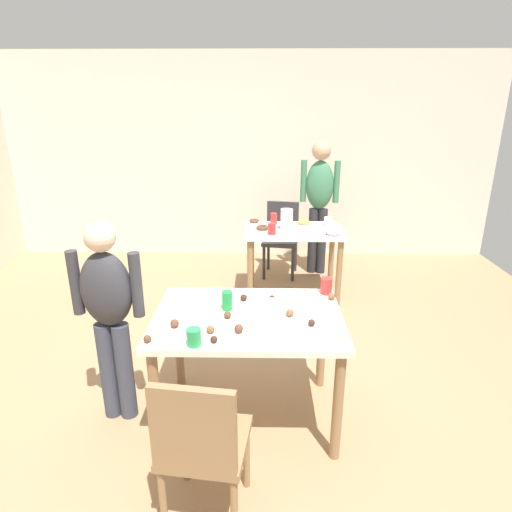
{
  "coord_description": "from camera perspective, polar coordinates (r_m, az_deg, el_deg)",
  "views": [
    {
      "loc": [
        0.17,
        -2.56,
        1.97
      ],
      "look_at": [
        0.13,
        0.47,
        0.9
      ],
      "focal_mm": 30.22,
      "sensor_mm": 36.0,
      "label": 1
    }
  ],
  "objects": [
    {
      "name": "dining_table_far",
      "position": [
        4.51,
        4.99,
        2.02
      ],
      "size": [
        1.02,
        0.63,
        0.75
      ],
      "color": "silver",
      "rests_on": "ground_plane"
    },
    {
      "name": "chair_far_table",
      "position": [
        5.18,
        3.38,
        2.92
      ],
      "size": [
        0.46,
        0.46,
        0.87
      ],
      "color": "#2D2D33",
      "rests_on": "ground_plane"
    },
    {
      "name": "cake_ball_3",
      "position": [
        2.84,
        -1.64,
        -5.52
      ],
      "size": [
        0.04,
        0.04,
        0.04
      ],
      "primitive_type": "sphere",
      "color": "#3D2319",
      "rests_on": "dining_table_near"
    },
    {
      "name": "ground_plane",
      "position": [
        3.23,
        -2.49,
        -18.11
      ],
      "size": [
        6.4,
        6.4,
        0.0
      ],
      "primitive_type": "plane",
      "color": "#9E7A56"
    },
    {
      "name": "chair_near_table",
      "position": [
        2.18,
        -7.3,
        -23.31
      ],
      "size": [
        0.45,
        0.45,
        0.87
      ],
      "color": "olive",
      "rests_on": "ground_plane"
    },
    {
      "name": "donut_far_3",
      "position": [
        4.32,
        10.21,
        3.03
      ],
      "size": [
        0.14,
        0.14,
        0.04
      ],
      "primitive_type": "torus",
      "color": "pink",
      "rests_on": "dining_table_far"
    },
    {
      "name": "dining_table_near",
      "position": [
        2.71,
        -1.04,
        -9.72
      ],
      "size": [
        1.15,
        0.82,
        0.75
      ],
      "color": "silver",
      "rests_on": "ground_plane"
    },
    {
      "name": "cake_ball_2",
      "position": [
        2.56,
        -10.73,
        -8.76
      ],
      "size": [
        0.05,
        0.05,
        0.05
      ],
      "primitive_type": "sphere",
      "color": "brown",
      "rests_on": "dining_table_near"
    },
    {
      "name": "cup_far_1",
      "position": [
        4.64,
        2.36,
        4.96
      ],
      "size": [
        0.07,
        0.07,
        0.12
      ],
      "primitive_type": "cylinder",
      "color": "red",
      "rests_on": "dining_table_far"
    },
    {
      "name": "cup_far_0",
      "position": [
        4.63,
        9.49,
        4.52
      ],
      "size": [
        0.08,
        0.08,
        0.1
      ],
      "primitive_type": "cylinder",
      "color": "white",
      "rests_on": "dining_table_far"
    },
    {
      "name": "soda_can",
      "position": [
        2.71,
        -3.84,
        -5.89
      ],
      "size": [
        0.07,
        0.07,
        0.12
      ],
      "primitive_type": "cylinder",
      "color": "#198438",
      "rests_on": "dining_table_near"
    },
    {
      "name": "donut_far_1",
      "position": [
        4.26,
        4.95,
        2.99
      ],
      "size": [
        0.12,
        0.12,
        0.03
      ],
      "primitive_type": "torus",
      "color": "white",
      "rests_on": "dining_table_far"
    },
    {
      "name": "donut_far_0",
      "position": [
        4.67,
        6.36,
        4.47
      ],
      "size": [
        0.13,
        0.13,
        0.04
      ],
      "primitive_type": "torus",
      "color": "gold",
      "rests_on": "dining_table_far"
    },
    {
      "name": "donut_far_5",
      "position": [
        4.72,
        -0.25,
        4.67
      ],
      "size": [
        0.1,
        0.1,
        0.03
      ],
      "primitive_type": "torus",
      "color": "brown",
      "rests_on": "dining_table_far"
    },
    {
      "name": "donut_far_4",
      "position": [
        4.44,
        0.87,
        3.79
      ],
      "size": [
        0.13,
        0.13,
        0.04
      ],
      "primitive_type": "torus",
      "color": "brown",
      "rests_on": "dining_table_far"
    },
    {
      "name": "cake_ball_5",
      "position": [
        2.84,
        2.12,
        -5.57
      ],
      "size": [
        0.04,
        0.04,
        0.04
      ],
      "primitive_type": "sphere",
      "color": "#3D2319",
      "rests_on": "dining_table_near"
    },
    {
      "name": "mixing_bowl",
      "position": [
        2.67,
        1.98,
        -7.0
      ],
      "size": [
        0.18,
        0.18,
        0.07
      ],
      "primitive_type": "cylinder",
      "color": "white",
      "rests_on": "dining_table_near"
    },
    {
      "name": "cake_ball_1",
      "position": [
        2.38,
        -5.59,
        -10.93
      ],
      "size": [
        0.04,
        0.04,
        0.04
      ],
      "primitive_type": "sphere",
      "color": "#3D2319",
      "rests_on": "dining_table_near"
    },
    {
      "name": "cake_ball_6",
      "position": [
        2.47,
        -2.3,
        -9.57
      ],
      "size": [
        0.05,
        0.05,
        0.05
      ],
      "primitive_type": "sphere",
      "color": "brown",
      "rests_on": "dining_table_near"
    },
    {
      "name": "wall_back",
      "position": [
        5.8,
        -0.84,
        12.84
      ],
      "size": [
        6.4,
        0.1,
        2.6
      ],
      "primitive_type": "cube",
      "color": "beige",
      "rests_on": "ground_plane"
    },
    {
      "name": "person_adult_far",
      "position": [
        5.14,
        8.37,
        7.86
      ],
      "size": [
        0.46,
        0.25,
        1.58
      ],
      "color": "#28282D",
      "rests_on": "ground_plane"
    },
    {
      "name": "cake_ball_10",
      "position": [
        2.45,
        -14.19,
        -10.58
      ],
      "size": [
        0.04,
        0.04,
        0.04
      ],
      "primitive_type": "sphere",
      "color": "brown",
      "rests_on": "dining_table_near"
    },
    {
      "name": "cake_ball_4",
      "position": [
        2.55,
        7.37,
        -8.75
      ],
      "size": [
        0.04,
        0.04,
        0.04
      ],
      "primitive_type": "sphere",
      "color": "#3D2319",
      "rests_on": "dining_table_near"
    },
    {
      "name": "person_girl_near",
      "position": [
        2.81,
        -18.91,
        -6.56
      ],
      "size": [
        0.45,
        0.22,
        1.34
      ],
      "color": "#383D4C",
      "rests_on": "ground_plane"
    },
    {
      "name": "pitcher_far",
      "position": [
        4.43,
        4.08,
        4.86
      ],
      "size": [
        0.13,
        0.13,
        0.21
      ],
      "primitive_type": "cylinder",
      "color": "white",
      "rests_on": "dining_table_far"
    },
    {
      "name": "cake_ball_8",
      "position": [
        2.62,
        -3.78,
        -7.78
      ],
      "size": [
        0.05,
        0.05,
        0.05
      ],
      "primitive_type": "sphere",
      "color": "brown",
      "rests_on": "dining_table_near"
    },
    {
      "name": "cup_near_0",
      "position": [
        2.36,
        -8.24,
        -10.58
      ],
      "size": [
        0.08,
        0.08,
        0.1
      ],
      "primitive_type": "cylinder",
      "color": "green",
      "rests_on": "dining_table_near"
    },
    {
      "name": "donut_far_2",
      "position": [
        4.31,
        8.46,
        3.07
      ],
      "size": [
        0.12,
        0.12,
        0.04
      ],
      "primitive_type": "torus",
      "color": "white",
      "rests_on": "dining_table_far"
    },
    {
      "name": "cake_ball_9",
      "position": [
        2.64,
        4.52,
        -7.52
      ],
      "size": [
        0.05,
        0.05,
        0.05
      ],
      "primitive_type": "sphere",
      "color": "brown",
      "rests_on": "dining_table_near"
    },
    {
      "name": "cake_ball_7",
      "position": [
        2.47,
        -6.06,
        -9.63
      ],
      "size": [
        0.05,
        0.05,
        0.05
      ],
      "primitive_type": "sphere",
      "color": "brown",
      "rests_on": "dining_table_near"
    },
    {
      "name": "cup_far_2",
      "position": [
        4.26,
        2.12,
        3.61
      ],
      "size": [
        0.08,
        0.08,
        0.11
      ],
      "primitive_type": "cylinder",
      "color": "red",
      "rests_on": "dining_table_far"
    },
    {
      "name": "fork_near",
      "position": [
        2.73,
        -6.52,
        -7.18
      ],
      "size": [
        0.17,
        0.02,
        0.01
      ],
      "primitive_type": "cube",
      "color": "silver",
      "rests_on": "dining_table_near"
    },
    {
      "name": "cake_ball_0",
      "position": [
        2.89,
        9.98,
        -5.28
      ],
      "size": [
        0.05,
        0.05,
        0.05
      ],
      "primitive_type": "sphere",
      "color": "brown",
      "rests_on": "dining_table_near"
    },
    {
      "name": "cup_near_1",
      "position": [
        2.97,
        9.29,
        -3.93
      ],
      "size": [
        0.08,
        0.08,
        0.11
      ],
      "primitive_type": "cylinder",
      "color": "red",
      "rests_on": "dining_table_near"
    }
  ]
}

